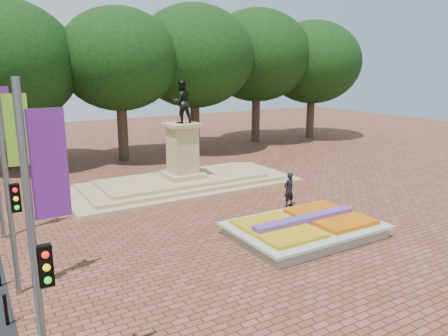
% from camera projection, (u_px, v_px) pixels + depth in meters
% --- Properties ---
extents(ground, '(90.00, 90.00, 0.00)m').
position_uv_depth(ground, '(259.00, 226.00, 20.08)').
color(ground, brown).
rests_on(ground, ground).
extents(flower_bed, '(6.30, 4.30, 0.91)m').
position_uv_depth(flower_bed, '(305.00, 228.00, 18.84)').
color(flower_bed, gray).
rests_on(flower_bed, ground).
extents(monument, '(14.00, 6.00, 6.40)m').
position_uv_depth(monument, '(183.00, 172.00, 26.57)').
color(monument, tan).
rests_on(monument, ground).
extents(tree_row_back, '(44.80, 8.80, 10.43)m').
position_uv_depth(tree_row_back, '(154.00, 73.00, 34.79)').
color(tree_row_back, '#35291D').
rests_on(tree_row_back, ground).
extents(banner_poles, '(0.88, 11.17, 7.00)m').
position_uv_depth(banner_poles, '(12.00, 179.00, 13.08)').
color(banner_poles, slate).
rests_on(banner_poles, ground).
extents(bollard_row, '(0.12, 13.12, 0.98)m').
position_uv_depth(bollard_row, '(2.00, 289.00, 13.37)').
color(bollard_row, black).
rests_on(bollard_row, ground).
extents(pedestrian, '(0.72, 0.53, 1.83)m').
position_uv_depth(pedestrian, '(289.00, 190.00, 22.75)').
color(pedestrian, black).
rests_on(pedestrian, ground).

